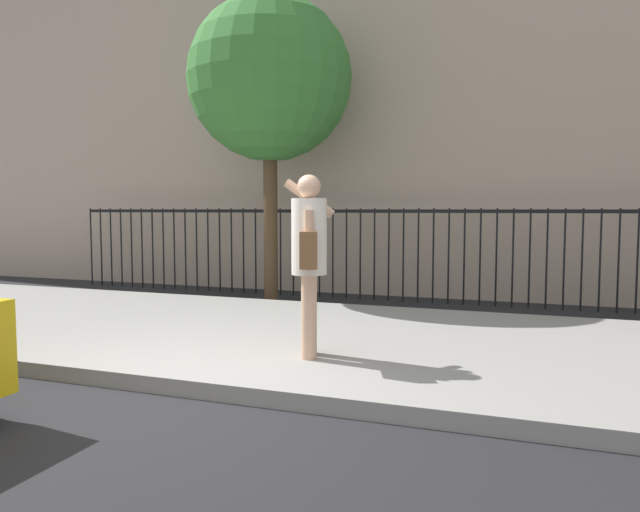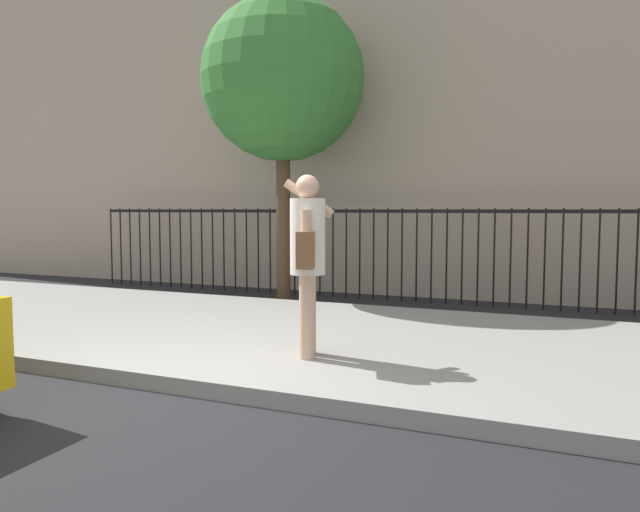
{
  "view_description": "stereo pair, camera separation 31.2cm",
  "coord_description": "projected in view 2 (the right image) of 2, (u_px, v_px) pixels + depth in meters",
  "views": [
    {
      "loc": [
        2.93,
        -4.26,
        1.58
      ],
      "look_at": [
        0.79,
        1.46,
        1.11
      ],
      "focal_mm": 34.04,
      "sensor_mm": 36.0,
      "label": 1
    },
    {
      "loc": [
        3.22,
        -4.14,
        1.58
      ],
      "look_at": [
        0.79,
        1.46,
        1.11
      ],
      "focal_mm": 34.04,
      "sensor_mm": 36.0,
      "label": 2
    }
  ],
  "objects": [
    {
      "name": "ground_plane",
      "position": [
        168.0,
        394.0,
        5.19
      ],
      "size": [
        60.0,
        60.0,
        0.0
      ],
      "primitive_type": "plane",
      "color": "black"
    },
    {
      "name": "sidewalk",
      "position": [
        284.0,
        336.0,
        7.2
      ],
      "size": [
        28.0,
        4.4,
        0.15
      ],
      "primitive_type": "cube",
      "color": "gray",
      "rests_on": "ground"
    },
    {
      "name": "iron_fence",
      "position": [
        381.0,
        242.0,
        10.51
      ],
      "size": [
        12.03,
        0.04,
        1.6
      ],
      "color": "black",
      "rests_on": "ground"
    },
    {
      "name": "pedestrian_on_phone",
      "position": [
        307.0,
        251.0,
        5.82
      ],
      "size": [
        0.54,
        0.72,
        1.76
      ],
      "color": "tan",
      "rests_on": "sidewalk"
    },
    {
      "name": "street_tree_near",
      "position": [
        283.0,
        80.0,
        10.14
      ],
      "size": [
        2.75,
        2.75,
        5.13
      ],
      "color": "#4C3823",
      "rests_on": "ground"
    }
  ]
}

